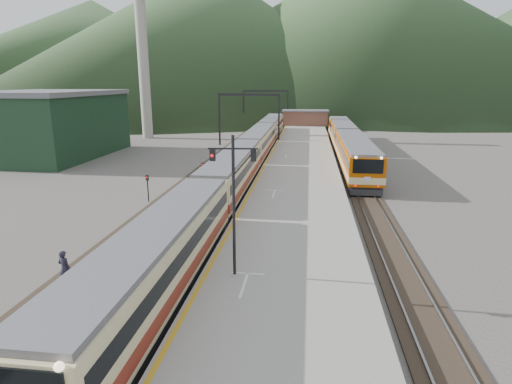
# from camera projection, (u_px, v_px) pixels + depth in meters

# --- Properties ---
(track_main) EXTENTS (2.60, 200.00, 0.23)m
(track_main) POSITION_uv_depth(u_px,v_px,m) (255.00, 163.00, 52.35)
(track_main) COLOR black
(track_main) RESTS_ON ground
(track_far) EXTENTS (2.60, 200.00, 0.23)m
(track_far) POSITION_uv_depth(u_px,v_px,m) (215.00, 162.00, 52.95)
(track_far) COLOR black
(track_far) RESTS_ON ground
(track_second) EXTENTS (2.60, 200.00, 0.23)m
(track_second) POSITION_uv_depth(u_px,v_px,m) (351.00, 165.00, 50.98)
(track_second) COLOR black
(track_second) RESTS_ON ground
(platform) EXTENTS (8.00, 100.00, 1.00)m
(platform) POSITION_uv_depth(u_px,v_px,m) (301.00, 164.00, 49.65)
(platform) COLOR gray
(platform) RESTS_ON ground
(gantry_near) EXTENTS (9.55, 0.25, 8.00)m
(gantry_near) POSITION_uv_depth(u_px,v_px,m) (249.00, 109.00, 65.71)
(gantry_near) COLOR black
(gantry_near) RESTS_ON ground
(gantry_far) EXTENTS (9.55, 0.25, 8.00)m
(gantry_far) POSITION_uv_depth(u_px,v_px,m) (265.00, 102.00, 89.72)
(gantry_far) COLOR black
(gantry_far) RESTS_ON ground
(warehouse) EXTENTS (14.50, 20.50, 8.60)m
(warehouse) POSITION_uv_depth(u_px,v_px,m) (47.00, 124.00, 56.54)
(warehouse) COLOR black
(warehouse) RESTS_ON ground
(smokestack) EXTENTS (1.80, 1.80, 30.00)m
(smokestack) POSITION_uv_depth(u_px,v_px,m) (143.00, 49.00, 72.35)
(smokestack) COLOR #9E998E
(smokestack) RESTS_ON ground
(station_shed) EXTENTS (9.40, 4.40, 3.10)m
(station_shed) POSITION_uv_depth(u_px,v_px,m) (305.00, 117.00, 87.55)
(station_shed) COLOR brown
(station_shed) RESTS_ON platform
(hill_a) EXTENTS (180.00, 180.00, 60.00)m
(hill_a) POSITION_uv_depth(u_px,v_px,m) (209.00, 35.00, 193.66)
(hill_a) COLOR #354E2C
(hill_a) RESTS_ON ground
(hill_b) EXTENTS (220.00, 220.00, 75.00)m
(hill_b) POSITION_uv_depth(u_px,v_px,m) (358.00, 26.00, 221.84)
(hill_b) COLOR #354E2C
(hill_b) RESTS_ON ground
(hill_d) EXTENTS (200.00, 200.00, 55.00)m
(hill_d) POSITION_uv_depth(u_px,v_px,m) (96.00, 50.00, 251.85)
(hill_d) COLOR #354E2C
(hill_d) RESTS_ON ground
(main_train) EXTENTS (2.75, 75.41, 3.35)m
(main_train) POSITION_uv_depth(u_px,v_px,m) (248.00, 156.00, 46.38)
(main_train) COLOR beige
(main_train) RESTS_ON track_main
(second_train) EXTENTS (3.09, 42.03, 3.77)m
(second_train) POSITION_uv_depth(u_px,v_px,m) (347.00, 141.00, 56.38)
(second_train) COLOR #B34B01
(second_train) RESTS_ON track_second
(signal_mast) EXTENTS (2.20, 0.36, 6.54)m
(signal_mast) POSITION_uv_depth(u_px,v_px,m) (234.00, 192.00, 19.13)
(signal_mast) COLOR black
(signal_mast) RESTS_ON platform
(short_signal_a) EXTENTS (0.23, 0.17, 2.27)m
(short_signal_a) POSITION_uv_depth(u_px,v_px,m) (6.00, 352.00, 13.58)
(short_signal_a) COLOR black
(short_signal_a) RESTS_ON ground
(short_signal_b) EXTENTS (0.24, 0.19, 2.27)m
(short_signal_b) POSITION_uv_depth(u_px,v_px,m) (203.00, 171.00, 40.90)
(short_signal_b) COLOR black
(short_signal_b) RESTS_ON ground
(short_signal_c) EXTENTS (0.22, 0.17, 2.27)m
(short_signal_c) POSITION_uv_depth(u_px,v_px,m) (148.00, 185.00, 35.50)
(short_signal_c) COLOR black
(short_signal_c) RESTS_ON ground
(worker) EXTENTS (0.76, 0.58, 1.87)m
(worker) POSITION_uv_depth(u_px,v_px,m) (65.00, 269.00, 20.83)
(worker) COLOR black
(worker) RESTS_ON ground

